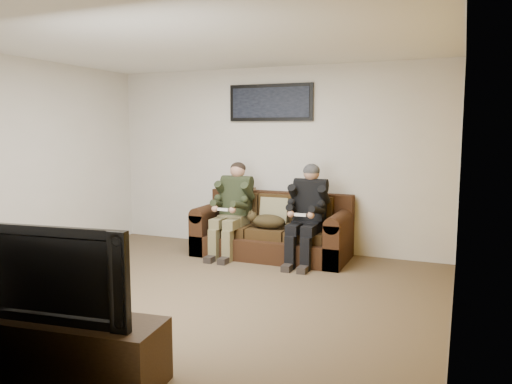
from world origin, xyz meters
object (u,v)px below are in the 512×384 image
at_px(framed_poster, 271,103).
at_px(tv_stand, 66,348).
at_px(sofa, 273,232).
at_px(cat, 267,221).
at_px(television, 62,271).
at_px(person_right, 307,208).
at_px(person_left, 233,204).

distance_m(framed_poster, tv_stand, 4.57).
bearing_deg(sofa, cat, -91.52).
bearing_deg(television, person_right, 73.18).
relative_size(framed_poster, tv_stand, 0.89).
relative_size(cat, television, 0.57).
bearing_deg(person_right, tv_stand, -100.18).
bearing_deg(cat, television, -91.75).
relative_size(person_right, tv_stand, 0.91).
bearing_deg(framed_poster, cat, -72.62).
xyz_separation_m(cat, framed_poster, (-0.19, 0.62, 1.58)).
bearing_deg(tv_stand, television, -96.63).
relative_size(sofa, television, 1.81).
height_order(framed_poster, television, framed_poster).
distance_m(sofa, person_right, 0.68).
bearing_deg(person_right, person_left, -179.98).
distance_m(person_right, television, 3.66).
xyz_separation_m(tv_stand, television, (0.00, -0.00, 0.55)).
distance_m(person_left, framed_poster, 1.54).
distance_m(person_right, tv_stand, 3.69).
distance_m(person_right, cat, 0.58).
xyz_separation_m(sofa, person_left, (-0.53, -0.17, 0.39)).
bearing_deg(tv_stand, sofa, 81.63).
height_order(framed_poster, tv_stand, framed_poster).
bearing_deg(person_right, television, -100.18).
xyz_separation_m(framed_poster, tv_stand, (0.09, -4.17, -1.88)).
distance_m(person_left, television, 3.63).
relative_size(person_left, framed_poster, 1.02).
xyz_separation_m(cat, tv_stand, (-0.11, -3.55, -0.29)).
height_order(cat, tv_stand, cat).
bearing_deg(person_right, sofa, 162.06).
bearing_deg(person_left, cat, -5.96).
xyz_separation_m(sofa, cat, (-0.01, -0.23, 0.20)).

